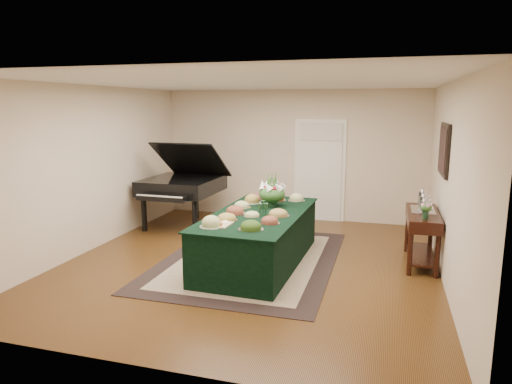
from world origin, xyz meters
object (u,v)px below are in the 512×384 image
(floral_centerpiece, at_px, (272,190))
(mahogany_sideboard, at_px, (422,224))
(buffet_table, at_px, (259,238))
(grand_piano, at_px, (182,185))

(floral_centerpiece, bearing_deg, mahogany_sideboard, 3.86)
(buffet_table, distance_m, mahogany_sideboard, 2.47)
(floral_centerpiece, bearing_deg, grand_piano, 150.92)
(floral_centerpiece, height_order, mahogany_sideboard, floral_centerpiece)
(buffet_table, distance_m, grand_piano, 2.70)
(buffet_table, bearing_deg, grand_piano, 140.50)
(grand_piano, height_order, mahogany_sideboard, grand_piano)
(floral_centerpiece, distance_m, grand_piano, 2.44)
(floral_centerpiece, distance_m, mahogany_sideboard, 2.34)
(buffet_table, relative_size, grand_piano, 1.63)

